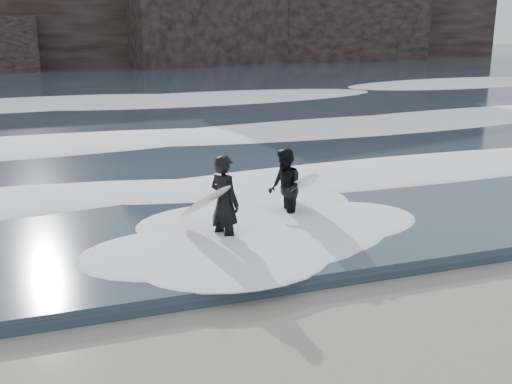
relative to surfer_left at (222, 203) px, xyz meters
The scene contains 7 objects.
sea 23.56m from the surfer_left, 89.43° to the left, with size 90.00×52.00×0.30m, color #253341.
headland 40.74m from the surfer_left, 89.67° to the left, with size 70.00×9.00×10.00m, color black.
foam_near 3.60m from the surfer_left, 86.22° to the left, with size 60.00×3.20×0.20m, color white.
foam_mid 10.56m from the surfer_left, 88.73° to the left, with size 60.00×4.00×0.24m, color white.
foam_far 19.55m from the surfer_left, 89.31° to the left, with size 60.00×4.80×0.30m, color white.
surfer_left is the anchor object (origin of this frame).
surfer_right 1.92m from the surfer_left, 26.57° to the left, with size 1.16×1.83×1.76m.
Camera 1 is at (-3.56, -6.23, 4.78)m, focal length 45.00 mm.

